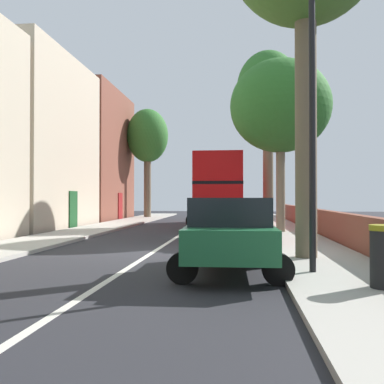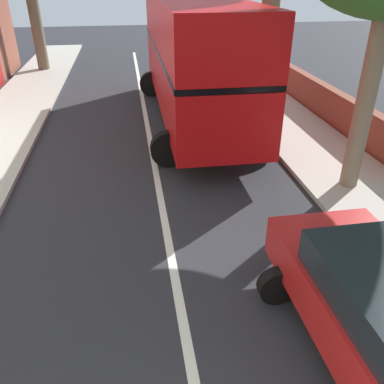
# 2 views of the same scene
# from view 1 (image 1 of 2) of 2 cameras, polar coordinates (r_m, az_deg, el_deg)

# --- Properties ---
(ground_plane) EXTENTS (84.00, 84.00, 0.00)m
(ground_plane) POSITION_cam_1_polar(r_m,az_deg,el_deg) (14.01, -5.05, -7.84)
(ground_plane) COLOR #28282D
(road_centre_line) EXTENTS (0.16, 54.00, 0.01)m
(road_centre_line) POSITION_cam_1_polar(r_m,az_deg,el_deg) (14.01, -5.05, -7.82)
(road_centre_line) COLOR silver
(road_centre_line) RESTS_ON ground
(sidewalk_left) EXTENTS (2.60, 60.00, 0.12)m
(sidewalk_left) POSITION_cam_1_polar(r_m,az_deg,el_deg) (15.71, -23.00, -6.79)
(sidewalk_left) COLOR #B2ADA3
(sidewalk_left) RESTS_ON ground
(sidewalk_right) EXTENTS (2.60, 60.00, 0.12)m
(sidewalk_right) POSITION_cam_1_polar(r_m,az_deg,el_deg) (13.92, 15.34, -7.61)
(sidewalk_right) COLOR #B2ADA3
(sidewalk_right) RESTS_ON ground
(boundary_wall_right) EXTENTS (0.36, 54.00, 1.19)m
(boundary_wall_right) POSITION_cam_1_polar(r_m,az_deg,el_deg) (14.19, 21.55, -5.29)
(boundary_wall_right) COLOR brown
(boundary_wall_right) RESTS_ON ground
(double_decker_bus) EXTENTS (3.60, 10.59, 4.06)m
(double_decker_bus) POSITION_cam_1_polar(r_m,az_deg,el_deg) (26.53, 4.01, 0.60)
(double_decker_bus) COLOR #BA0C0E
(double_decker_bus) RESTS_ON ground
(parked_car_green_right_1) EXTENTS (2.59, 4.51, 1.73)m
(parked_car_green_right_1) POSITION_cam_1_polar(r_m,az_deg,el_deg) (9.98, 5.01, -5.09)
(parked_car_green_right_1) COLOR #1E6038
(parked_car_green_right_1) RESTS_ON ground
(parked_car_red_right_2) EXTENTS (2.48, 3.93, 1.64)m
(parked_car_red_right_2) POSITION_cam_1_polar(r_m,az_deg,el_deg) (16.20, 5.46, -3.54)
(parked_car_red_right_2) COLOR #AD1919
(parked_car_red_right_2) RESTS_ON ground
(street_tree_right_1) EXTENTS (4.78, 4.78, 8.20)m
(street_tree_right_1) POSITION_cam_1_polar(r_m,az_deg,el_deg) (21.42, 11.55, 10.95)
(street_tree_right_1) COLOR #7A6B56
(street_tree_right_1) RESTS_ON sidewalk_right
(street_tree_left_4) EXTENTS (3.48, 3.48, 9.09)m
(street_tree_left_4) POSITION_cam_1_polar(r_m,az_deg,el_deg) (36.97, -5.88, 7.18)
(street_tree_left_4) COLOR brown
(street_tree_left_4) RESTS_ON sidewalk_left
(street_tree_right_5) EXTENTS (3.89, 3.89, 10.80)m
(street_tree_right_5) POSITION_cam_1_polar(r_m,az_deg,el_deg) (28.20, 9.96, 12.85)
(street_tree_right_5) COLOR brown
(street_tree_right_5) RESTS_ON sidewalk_right
(lamppost_right) EXTENTS (0.32, 0.32, 6.31)m
(lamppost_right) POSITION_cam_1_polar(r_m,az_deg,el_deg) (9.99, 15.53, 11.28)
(lamppost_right) COLOR black
(lamppost_right) RESTS_ON sidewalk_right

